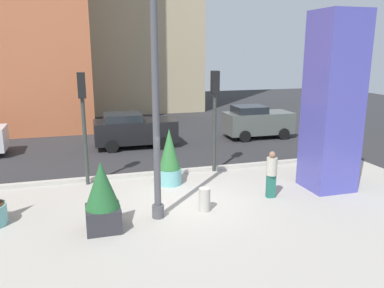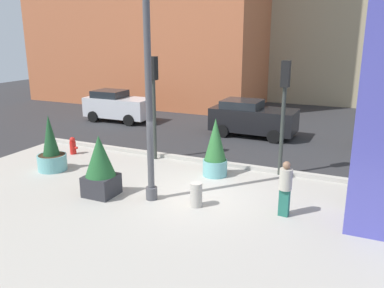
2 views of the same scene
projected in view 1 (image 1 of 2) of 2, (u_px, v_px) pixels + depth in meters
ground_plane at (162, 168)px, 16.49m from camera, size 60.00×60.00×0.00m
plaza_pavement at (207, 229)px, 10.89m from camera, size 18.00×10.00×0.02m
curb_strip at (167, 173)px, 15.65m from camera, size 18.00×0.24×0.16m
lamp_post at (156, 109)px, 10.85m from camera, size 0.44×0.44×6.70m
art_pillar_blue at (333, 103)px, 13.43m from camera, size 1.55×1.55×6.19m
potted_plant_near_left at (102, 197)px, 10.59m from camera, size 0.95×0.95×1.98m
potted_plant_near_right at (169, 158)px, 14.29m from camera, size 0.88×0.88×2.12m
concrete_bollard at (204, 200)px, 12.01m from camera, size 0.36×0.36×0.75m
traffic_light_far_side at (83, 110)px, 13.85m from camera, size 0.28×0.42×4.13m
traffic_light_corner at (215, 104)px, 15.44m from camera, size 0.28×0.42×4.11m
car_curb_west at (257, 122)px, 22.12m from camera, size 3.82×2.01×1.84m
car_far_lane at (134, 130)px, 20.01m from camera, size 4.18×2.16×1.76m
pedestrian_on_sidewalk at (271, 172)px, 13.00m from camera, size 0.38×0.38×1.62m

